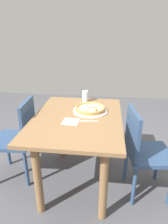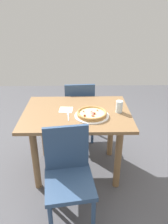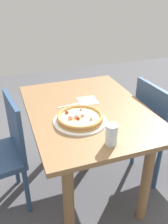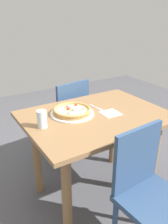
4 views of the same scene
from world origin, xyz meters
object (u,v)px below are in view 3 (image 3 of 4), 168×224
object	(u,v)px
plate	(80,121)
fork	(70,105)
dining_table	(87,125)
chair_near	(2,152)
chair_far	(159,127)
drinking_glass	(111,135)
pizza	(80,117)
napkin	(88,101)

from	to	relation	value
plate	fork	bearing A→B (deg)	179.63
fork	plate	bearing A→B (deg)	-95.44
dining_table	chair_near	distance (m)	0.65
chair_far	drinking_glass	distance (m)	0.84
pizza	fork	distance (m)	0.24
drinking_glass	napkin	bearing A→B (deg)	173.35
chair_far	napkin	distance (m)	0.67
chair_near	fork	world-z (taller)	chair_near
napkin	pizza	bearing A→B (deg)	-29.49
fork	chair_far	bearing A→B (deg)	-13.51
plate	fork	distance (m)	0.24
chair_far	fork	size ratio (longest dim) A/B	5.33
plate	napkin	distance (m)	0.31
fork	drinking_glass	bearing A→B (deg)	-85.92
pizza	napkin	size ratio (longest dim) A/B	2.14
napkin	plate	bearing A→B (deg)	-29.37
dining_table	chair_near	xyz separation A→B (m)	(-0.07, -0.63, -0.14)
napkin	drinking_glass	bearing A→B (deg)	-6.65
plate	dining_table	bearing A→B (deg)	144.73
chair_far	chair_near	bearing A→B (deg)	-98.13
drinking_glass	chair_near	bearing A→B (deg)	-129.79
chair_near	napkin	distance (m)	0.73
dining_table	fork	bearing A→B (deg)	-127.56
pizza	plate	bearing A→B (deg)	79.46
drinking_glass	chair_far	bearing A→B (deg)	122.38
chair_near	napkin	size ratio (longest dim) A/B	6.32
chair_near	chair_far	world-z (taller)	same
chair_near	napkin	xyz separation A→B (m)	(-0.05, 0.67, 0.28)
plate	fork	world-z (taller)	plate
chair_near	drinking_glass	size ratio (longest dim) A/B	7.10
chair_near	plate	world-z (taller)	chair_near
dining_table	chair_far	size ratio (longest dim) A/B	1.26
chair_far	plate	world-z (taller)	chair_far
dining_table	plate	size ratio (longest dim) A/B	3.22
dining_table	pizza	xyz separation A→B (m)	(0.15, -0.11, 0.17)
plate	fork	xyz separation A→B (m)	(-0.24, 0.00, -0.00)
pizza	dining_table	bearing A→B (deg)	144.54
chair_far	napkin	bearing A→B (deg)	-107.38
pizza	drinking_glass	xyz separation A→B (m)	(0.29, 0.09, 0.03)
chair_near	fork	xyz separation A→B (m)	(-0.02, 0.52, 0.28)
pizza	napkin	bearing A→B (deg)	150.51
napkin	chair_far	bearing A→B (deg)	76.58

